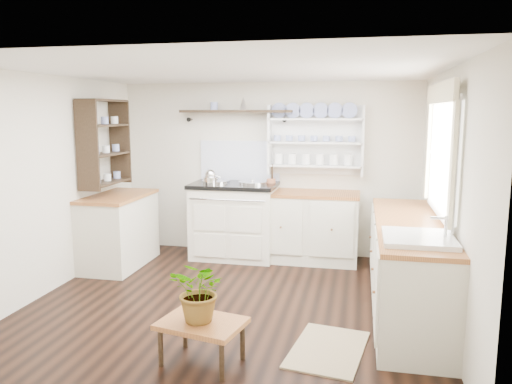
% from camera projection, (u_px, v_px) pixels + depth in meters
% --- Properties ---
extents(floor, '(4.00, 3.80, 0.01)m').
position_uv_depth(floor, '(233.00, 302.00, 5.08)').
color(floor, black).
rests_on(floor, ground).
extents(wall_back, '(4.00, 0.02, 2.30)m').
position_uv_depth(wall_back, '(267.00, 169.00, 6.73)').
color(wall_back, beige).
rests_on(wall_back, ground).
extents(wall_right, '(0.02, 3.80, 2.30)m').
position_uv_depth(wall_right, '(447.00, 197.00, 4.49)').
color(wall_right, beige).
rests_on(wall_right, ground).
extents(wall_left, '(0.02, 3.80, 2.30)m').
position_uv_depth(wall_left, '(50.00, 184.00, 5.31)').
color(wall_left, beige).
rests_on(wall_left, ground).
extents(ceiling, '(4.00, 3.80, 0.01)m').
position_uv_depth(ceiling, '(231.00, 70.00, 4.72)').
color(ceiling, white).
rests_on(ceiling, wall_back).
extents(window, '(0.08, 1.55, 1.22)m').
position_uv_depth(window, '(441.00, 150.00, 4.58)').
color(window, white).
rests_on(window, wall_right).
extents(aga_cooker, '(1.11, 0.77, 1.02)m').
position_uv_depth(aga_cooker, '(234.00, 220.00, 6.60)').
color(aga_cooker, silver).
rests_on(aga_cooker, floor).
extents(back_cabinets, '(1.27, 0.63, 0.90)m').
position_uv_depth(back_cabinets, '(309.00, 226.00, 6.43)').
color(back_cabinets, beige).
rests_on(back_cabinets, floor).
extents(right_cabinets, '(0.62, 2.43, 0.90)m').
position_uv_depth(right_cabinets, '(407.00, 266.00, 4.76)').
color(right_cabinets, beige).
rests_on(right_cabinets, floor).
extents(belfast_sink, '(0.55, 0.60, 0.45)m').
position_uv_depth(belfast_sink, '(418.00, 253.00, 3.98)').
color(belfast_sink, white).
rests_on(belfast_sink, right_cabinets).
extents(left_cabinets, '(0.62, 1.13, 0.90)m').
position_uv_depth(left_cabinets, '(119.00, 229.00, 6.22)').
color(left_cabinets, beige).
rests_on(left_cabinets, floor).
extents(plate_rack, '(1.20, 0.22, 0.90)m').
position_uv_depth(plate_rack, '(316.00, 140.00, 6.50)').
color(plate_rack, white).
rests_on(plate_rack, wall_back).
extents(high_shelf, '(1.50, 0.29, 0.16)m').
position_uv_depth(high_shelf, '(236.00, 112.00, 6.58)').
color(high_shelf, black).
rests_on(high_shelf, wall_back).
extents(left_shelving, '(0.28, 0.80, 1.05)m').
position_uv_depth(left_shelving, '(104.00, 142.00, 6.08)').
color(left_shelving, black).
rests_on(left_shelving, wall_left).
extents(kettle, '(0.20, 0.20, 0.24)m').
position_uv_depth(kettle, '(211.00, 179.00, 6.45)').
color(kettle, silver).
rests_on(kettle, aga_cooker).
extents(utensil_crock, '(0.12, 0.12, 0.14)m').
position_uv_depth(utensil_crock, '(271.00, 184.00, 6.53)').
color(utensil_crock, '#AF6540').
rests_on(utensil_crock, back_cabinets).
extents(center_table, '(0.70, 0.57, 0.34)m').
position_uv_depth(center_table, '(202.00, 327.00, 3.80)').
color(center_table, brown).
rests_on(center_table, floor).
extents(potted_plant, '(0.51, 0.47, 0.49)m').
position_uv_depth(potted_plant, '(201.00, 291.00, 3.75)').
color(potted_plant, '#3F7233').
rests_on(potted_plant, center_table).
extents(floor_rug, '(0.68, 0.93, 0.02)m').
position_uv_depth(floor_rug, '(328.00, 349.00, 4.04)').
color(floor_rug, brown).
rests_on(floor_rug, floor).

